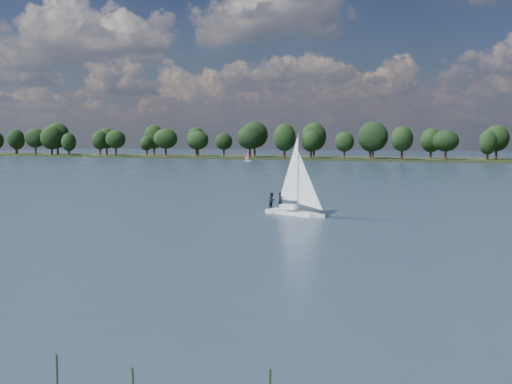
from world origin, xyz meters
TOP-DOWN VIEW (x-y plane):
  - ground at (0.00, 100.00)m, footprint 700.00×700.00m
  - far_shore at (0.00, 212.00)m, footprint 660.00×40.00m
  - sailboat at (-0.90, 36.09)m, footprint 6.87×4.11m
  - dinghy_pink at (-70.12, 179.71)m, footprint 2.75×1.20m
  - pontoon at (-157.00, 191.27)m, footprint 4.20×2.43m
  - treeline at (-6.01, 208.10)m, footprint 562.74×73.98m

SIDE VIEW (x-z plane):
  - ground at x=0.00m, z-range 0.00..0.00m
  - far_shore at x=0.00m, z-range -0.75..0.75m
  - pontoon at x=-157.00m, z-range -0.25..0.25m
  - dinghy_pink at x=-70.12m, z-range -1.14..3.17m
  - sailboat at x=-0.90m, z-range -1.93..6.82m
  - treeline at x=-6.01m, z-range -0.99..17.27m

